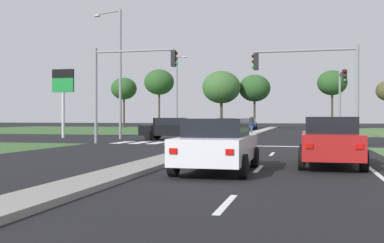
% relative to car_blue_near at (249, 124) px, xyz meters
% --- Properties ---
extents(ground_plane, '(200.00, 200.00, 0.00)m').
position_rel_car_blue_near_xyz_m(ground_plane, '(2.43, -28.83, -0.77)').
color(ground_plane, black).
extents(grass_verge_far_left, '(35.00, 35.00, 0.01)m').
position_rel_car_blue_near_xyz_m(grass_verge_far_left, '(-23.07, -4.33, -0.76)').
color(grass_verge_far_left, '#385B2D').
rests_on(grass_verge_far_left, ground).
extents(median_island_near, '(1.20, 22.00, 0.14)m').
position_rel_car_blue_near_xyz_m(median_island_near, '(2.43, -47.83, -0.70)').
color(median_island_near, gray).
rests_on(median_island_near, ground).
extents(median_island_far, '(1.20, 36.00, 0.14)m').
position_rel_car_blue_near_xyz_m(median_island_far, '(2.43, -3.83, -0.70)').
color(median_island_far, '#ADA89E').
rests_on(median_island_far, ground).
extents(lane_dash_near, '(0.14, 2.00, 0.01)m').
position_rel_car_blue_near_xyz_m(lane_dash_near, '(5.93, -53.44, -0.76)').
color(lane_dash_near, silver).
rests_on(lane_dash_near, ground).
extents(lane_dash_second, '(0.14, 2.00, 0.01)m').
position_rel_car_blue_near_xyz_m(lane_dash_second, '(5.93, -47.44, -0.76)').
color(lane_dash_second, silver).
rests_on(lane_dash_second, ground).
extents(lane_dash_third, '(0.14, 2.00, 0.01)m').
position_rel_car_blue_near_xyz_m(lane_dash_third, '(5.93, -41.44, -0.76)').
color(lane_dash_third, silver).
rests_on(lane_dash_third, ground).
extents(edge_line_right, '(0.14, 24.00, 0.01)m').
position_rel_car_blue_near_xyz_m(edge_line_right, '(9.28, -46.83, -0.76)').
color(edge_line_right, silver).
rests_on(edge_line_right, ground).
extents(stop_bar_near, '(6.40, 0.50, 0.01)m').
position_rel_car_blue_near_xyz_m(stop_bar_near, '(6.23, -35.83, -0.76)').
color(stop_bar_near, silver).
rests_on(stop_bar_near, ground).
extents(crosswalk_bar_near, '(0.70, 2.80, 0.01)m').
position_rel_car_blue_near_xyz_m(crosswalk_bar_near, '(-3.97, -34.03, -0.76)').
color(crosswalk_bar_near, silver).
rests_on(crosswalk_bar_near, ground).
extents(crosswalk_bar_second, '(0.70, 2.80, 0.01)m').
position_rel_car_blue_near_xyz_m(crosswalk_bar_second, '(-2.82, -34.03, -0.76)').
color(crosswalk_bar_second, silver).
rests_on(crosswalk_bar_second, ground).
extents(crosswalk_bar_third, '(0.70, 2.80, 0.01)m').
position_rel_car_blue_near_xyz_m(crosswalk_bar_third, '(-1.67, -34.03, -0.76)').
color(crosswalk_bar_third, silver).
rests_on(crosswalk_bar_third, ground).
extents(crosswalk_bar_fourth, '(0.70, 2.80, 0.01)m').
position_rel_car_blue_near_xyz_m(crosswalk_bar_fourth, '(-0.52, -34.03, -0.76)').
color(crosswalk_bar_fourth, silver).
rests_on(crosswalk_bar_fourth, ground).
extents(crosswalk_bar_fifth, '(0.70, 2.80, 0.01)m').
position_rel_car_blue_near_xyz_m(crosswalk_bar_fifth, '(0.63, -34.03, -0.76)').
color(crosswalk_bar_fifth, silver).
rests_on(crosswalk_bar_fifth, ground).
extents(crosswalk_bar_sixth, '(0.70, 2.80, 0.01)m').
position_rel_car_blue_near_xyz_m(crosswalk_bar_sixth, '(1.78, -34.03, -0.76)').
color(crosswalk_bar_sixth, silver).
rests_on(crosswalk_bar_sixth, ground).
extents(crosswalk_bar_seventh, '(0.70, 2.80, 0.01)m').
position_rel_car_blue_near_xyz_m(crosswalk_bar_seventh, '(2.93, -34.03, -0.76)').
color(crosswalk_bar_seventh, silver).
rests_on(crosswalk_bar_seventh, ground).
extents(car_blue_near, '(1.96, 4.46, 1.50)m').
position_rel_car_blue_near_xyz_m(car_blue_near, '(0.00, 0.00, 0.00)').
color(car_blue_near, navy).
rests_on(car_blue_near, ground).
extents(car_white_second, '(2.09, 4.49, 1.55)m').
position_rel_car_blue_near_xyz_m(car_white_second, '(4.83, -48.43, 0.03)').
color(car_white_second, silver).
rests_on(car_white_second, ground).
extents(car_red_third, '(1.98, 4.46, 1.60)m').
position_rel_car_blue_near_xyz_m(car_red_third, '(8.11, -46.05, 0.05)').
color(car_red_third, '#A31919').
rests_on(car_red_third, ground).
extents(car_grey_fourth, '(2.05, 4.53, 1.53)m').
position_rel_car_blue_near_xyz_m(car_grey_fourth, '(0.14, -18.99, 0.02)').
color(car_grey_fourth, slate).
rests_on(car_grey_fourth, ground).
extents(car_black_fifth, '(4.53, 2.01, 1.57)m').
position_rel_car_blue_near_xyz_m(car_black_fifth, '(-1.88, -30.04, 0.03)').
color(car_black_fifth, black).
rests_on(car_black_fifth, ground).
extents(traffic_signal_near_right, '(5.76, 0.32, 5.52)m').
position_rel_car_blue_near_xyz_m(traffic_signal_near_right, '(7.88, -35.43, 3.10)').
color(traffic_signal_near_right, gray).
rests_on(traffic_signal_near_right, ground).
extents(traffic_signal_near_left, '(5.30, 0.32, 5.83)m').
position_rel_car_blue_near_xyz_m(traffic_signal_near_left, '(-3.27, -35.43, 3.28)').
color(traffic_signal_near_left, gray).
rests_on(traffic_signal_near_left, ground).
extents(traffic_signal_far_right, '(0.32, 5.16, 5.30)m').
position_rel_car_blue_near_xyz_m(traffic_signal_far_right, '(10.03, -24.17, 2.92)').
color(traffic_signal_far_right, gray).
rests_on(traffic_signal_far_right, ground).
extents(street_lamp_second, '(2.58, 1.00, 9.58)m').
position_rel_car_blue_near_xyz_m(street_lamp_second, '(-6.21, -29.50, 4.60)').
color(street_lamp_second, gray).
rests_on(street_lamp_second, ground).
extents(street_lamp_third, '(1.63, 1.67, 8.02)m').
position_rel_car_blue_near_xyz_m(street_lamp_third, '(-5.85, -14.24, 3.76)').
color(street_lamp_third, gray).
rests_on(street_lamp_third, ground).
extents(pedestrian_at_median, '(0.34, 0.34, 1.67)m').
position_rel_car_blue_near_xyz_m(pedestrian_at_median, '(2.44, -18.37, 0.38)').
color(pedestrian_at_median, '#335184').
rests_on(pedestrian_at_median, median_island_far).
extents(fuel_price_totem, '(1.80, 0.24, 5.38)m').
position_rel_car_blue_near_xyz_m(fuel_price_totem, '(-11.20, -28.61, 3.15)').
color(fuel_price_totem, silver).
rests_on(fuel_price_totem, ground).
extents(treeline_near, '(4.00, 4.00, 7.83)m').
position_rel_car_blue_near_xyz_m(treeline_near, '(-20.21, 6.31, 5.33)').
color(treeline_near, '#423323').
rests_on(treeline_near, ground).
extents(treeline_second, '(4.49, 4.49, 8.85)m').
position_rel_car_blue_near_xyz_m(treeline_second, '(-14.12, 5.26, 6.15)').
color(treeline_second, '#423323').
rests_on(treeline_second, ground).
extents(treeline_third, '(5.29, 5.29, 8.05)m').
position_rel_car_blue_near_xyz_m(treeline_third, '(-4.03, 2.00, 5.02)').
color(treeline_third, '#423323').
rests_on(treeline_third, ground).
extents(treeline_fourth, '(4.49, 4.49, 7.70)m').
position_rel_car_blue_near_xyz_m(treeline_fourth, '(0.26, 4.86, 5.00)').
color(treeline_fourth, '#423323').
rests_on(treeline_fourth, ground).
extents(treeline_sixth, '(3.98, 3.98, 8.01)m').
position_rel_car_blue_near_xyz_m(treeline_sixth, '(10.84, 4.23, 5.52)').
color(treeline_sixth, '#423323').
rests_on(treeline_sixth, ground).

